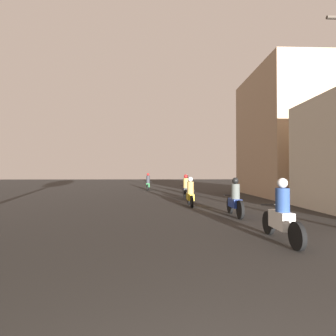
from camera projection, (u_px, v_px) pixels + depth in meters
motorcycle_white at (281, 216)px, 6.25m from camera, size 0.60×2.06×1.52m
motorcycle_blue at (235, 201)px, 9.87m from camera, size 0.60×2.00×1.46m
motorcycle_yellow at (190, 194)px, 12.87m from camera, size 0.60×1.83×1.43m
motorcycle_black at (186, 189)px, 16.51m from camera, size 0.60×2.00×1.52m
motorcycle_red at (187, 186)px, 20.34m from camera, size 0.60×2.09×1.49m
motorcycle_green at (148, 183)px, 24.19m from camera, size 0.60×1.97×1.57m
building_right_far at (289, 134)px, 18.89m from camera, size 5.35×7.88×8.83m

